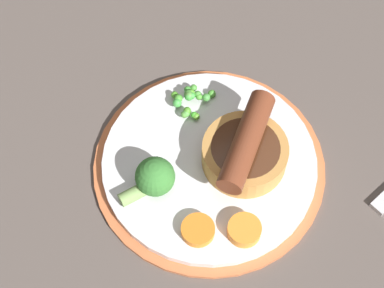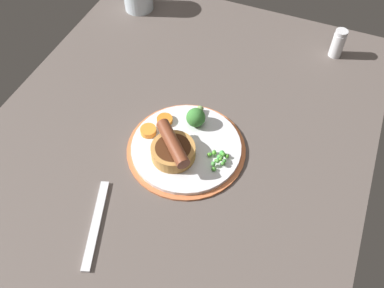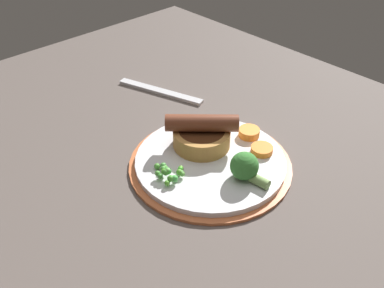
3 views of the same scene
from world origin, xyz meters
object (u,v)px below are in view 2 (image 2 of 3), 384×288
(broccoli_floret_near, at_px, (196,117))
(fork, at_px, (96,224))
(pea_pile, at_px, (218,158))
(sausage_pudding, at_px, (173,149))
(dinner_plate, at_px, (186,148))
(salt_shaker, at_px, (338,43))
(carrot_slice_0, at_px, (148,131))
(carrot_slice_3, at_px, (165,120))

(broccoli_floret_near, xyz_separation_m, fork, (0.28, -0.08, -0.03))
(pea_pile, bearing_deg, sausage_pudding, -74.98)
(dinner_plate, xyz_separation_m, salt_shaker, (-0.41, 0.23, 0.03))
(carrot_slice_0, distance_m, fork, 0.22)
(fork, distance_m, salt_shaker, 0.71)
(broccoli_floret_near, relative_size, fork, 0.34)
(fork, xyz_separation_m, salt_shaker, (-0.63, 0.31, 0.03))
(salt_shaker, bearing_deg, broccoli_floret_near, -33.53)
(pea_pile, distance_m, broccoli_floret_near, 0.11)
(dinner_plate, distance_m, carrot_slice_0, 0.09)
(pea_pile, relative_size, carrot_slice_3, 1.49)
(sausage_pudding, relative_size, salt_shaker, 1.33)
(carrot_slice_3, distance_m, fork, 0.27)
(carrot_slice_0, height_order, salt_shaker, salt_shaker)
(dinner_plate, bearing_deg, broccoli_floret_near, -176.15)
(pea_pile, height_order, fork, pea_pile)
(sausage_pudding, relative_size, carrot_slice_0, 2.90)
(pea_pile, xyz_separation_m, broccoli_floret_near, (-0.07, -0.08, 0.01))
(broccoli_floret_near, xyz_separation_m, carrot_slice_0, (0.06, -0.08, -0.01))
(dinner_plate, bearing_deg, carrot_slice_3, -122.54)
(carrot_slice_0, xyz_separation_m, salt_shaker, (-0.41, 0.31, 0.02))
(carrot_slice_3, xyz_separation_m, fork, (0.26, -0.02, -0.02))
(sausage_pudding, bearing_deg, fork, -66.97)
(broccoli_floret_near, height_order, salt_shaker, salt_shaker)
(dinner_plate, relative_size, sausage_pudding, 2.52)
(dinner_plate, height_order, pea_pile, pea_pile)
(carrot_slice_0, height_order, carrot_slice_3, carrot_slice_0)
(sausage_pudding, bearing_deg, broccoli_floret_near, 128.50)
(pea_pile, height_order, broccoli_floret_near, broccoli_floret_near)
(broccoli_floret_near, distance_m, carrot_slice_0, 0.10)
(broccoli_floret_near, bearing_deg, carrot_slice_0, -59.93)
(broccoli_floret_near, bearing_deg, pea_pile, 39.39)
(salt_shaker, bearing_deg, pea_pile, -19.96)
(pea_pile, xyz_separation_m, carrot_slice_3, (-0.05, -0.14, -0.00))
(sausage_pudding, height_order, carrot_slice_0, sausage_pudding)
(fork, bearing_deg, dinner_plate, 140.15)
(sausage_pudding, xyz_separation_m, pea_pile, (-0.02, 0.09, -0.01))
(dinner_plate, xyz_separation_m, sausage_pudding, (0.03, -0.01, 0.03))
(dinner_plate, distance_m, fork, 0.24)
(dinner_plate, height_order, sausage_pudding, sausage_pudding)
(fork, height_order, salt_shaker, salt_shaker)
(carrot_slice_0, distance_m, salt_shaker, 0.52)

